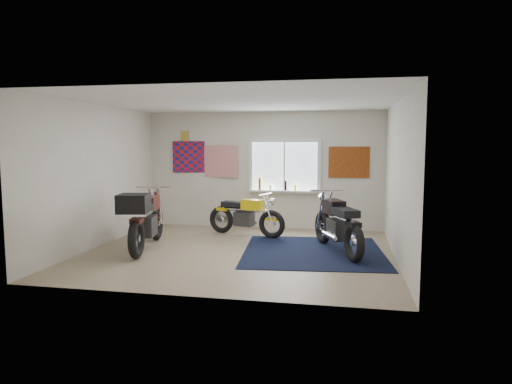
% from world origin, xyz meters
% --- Properties ---
extents(ground, '(5.50, 5.50, 0.00)m').
position_xyz_m(ground, '(0.00, 0.00, 0.00)').
color(ground, '#9E896B').
rests_on(ground, ground).
extents(room_shell, '(5.50, 5.50, 5.50)m').
position_xyz_m(room_shell, '(0.00, 0.00, 1.64)').
color(room_shell, white).
rests_on(room_shell, ground).
extents(navy_rug, '(2.74, 2.83, 0.01)m').
position_xyz_m(navy_rug, '(1.33, 0.26, 0.01)').
color(navy_rug, black).
rests_on(navy_rug, ground).
extents(window_assembly, '(1.66, 0.17, 1.26)m').
position_xyz_m(window_assembly, '(0.50, 2.47, 1.37)').
color(window_assembly, white).
rests_on(window_assembly, room_shell).
extents(oil_bottles, '(0.88, 0.07, 0.28)m').
position_xyz_m(oil_bottles, '(0.24, 2.40, 1.01)').
color(oil_bottles, '#875D13').
rests_on(oil_bottles, window_assembly).
extents(flag_display, '(1.60, 0.10, 1.17)m').
position_xyz_m(flag_display, '(-1.90, 2.48, 2.15)').
color(flag_display, red).
rests_on(flag_display, room_shell).
extents(triumph_poster, '(0.90, 0.03, 0.70)m').
position_xyz_m(triumph_poster, '(1.95, 2.48, 1.55)').
color(triumph_poster, '#A54C14').
rests_on(triumph_poster, room_shell).
extents(yellow_triumph, '(1.80, 0.74, 0.93)m').
position_xyz_m(yellow_triumph, '(-0.21, 1.50, 0.41)').
color(yellow_triumph, black).
rests_on(yellow_triumph, ground).
extents(black_chrome_bike, '(1.01, 2.03, 1.10)m').
position_xyz_m(black_chrome_bike, '(1.75, 0.34, 0.48)').
color(black_chrome_bike, black).
rests_on(black_chrome_bike, navy_rug).
extents(maroon_tourer, '(0.89, 2.24, 1.14)m').
position_xyz_m(maroon_tourer, '(-1.72, -0.23, 0.59)').
color(maroon_tourer, black).
rests_on(maroon_tourer, ground).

